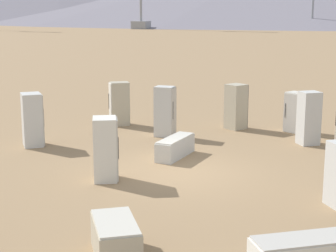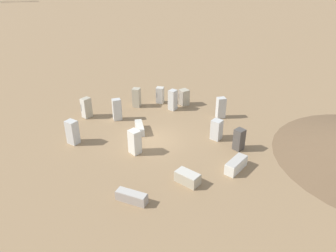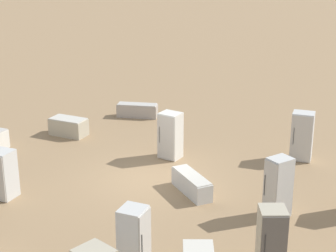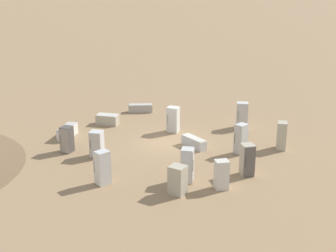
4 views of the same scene
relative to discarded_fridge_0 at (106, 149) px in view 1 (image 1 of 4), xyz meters
name	(u,v)px [view 1 (image 1 of 4)]	position (x,y,z in m)	size (l,w,h in m)	color
ground_plane	(180,173)	(1.69, 1.35, -0.88)	(1000.00, 1000.00, 0.00)	#937551
discarded_fridge_0	(106,149)	(0.00, 0.00, 0.00)	(0.93, 0.97, 1.77)	silver
discarded_fridge_1	(309,118)	(4.70, 6.22, 0.04)	(0.89, 0.89, 1.86)	silver
discarded_fridge_3	(116,239)	(2.40, -4.32, -0.52)	(1.52, 1.70, 0.73)	#B2A88E
discarded_fridge_5	(175,147)	(0.95, 2.97, -0.57)	(0.72, 1.90, 0.64)	silver
discarded_fridge_6	(295,112)	(4.00, 7.96, -0.11)	(0.87, 0.86, 1.55)	beige
discarded_fridge_7	(119,104)	(-2.84, 6.79, -0.01)	(0.95, 0.90, 1.75)	#B2A88E
discarded_fridge_9	(236,107)	(1.73, 7.80, 0.00)	(0.91, 0.93, 1.76)	#B2A88E
discarded_fridge_10	(33,120)	(-4.13, 2.61, 0.03)	(1.01, 1.02, 1.83)	silver
discarded_fridge_12	(165,112)	(-0.40, 5.59, 0.05)	(0.76, 0.59, 1.86)	silver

